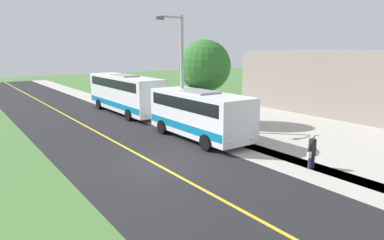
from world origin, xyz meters
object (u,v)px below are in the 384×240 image
(commercial_building, at_px, (372,83))
(pedestrian_with_bags, at_px, (312,151))
(transit_bus_rear, at_px, (125,92))
(shuttle_bus_front, at_px, (199,112))
(tree_curbside, at_px, (205,66))
(street_light_pole, at_px, (180,68))

(commercial_building, bearing_deg, pedestrian_with_bags, 20.29)
(transit_bus_rear, bearing_deg, pedestrian_with_bags, 93.55)
(transit_bus_rear, height_order, commercial_building, commercial_building)
(transit_bus_rear, xyz_separation_m, pedestrian_with_bags, (-1.10, 17.78, -0.93))
(shuttle_bus_front, height_order, tree_curbside, tree_curbside)
(pedestrian_with_bags, relative_size, street_light_pole, 0.21)
(transit_bus_rear, relative_size, tree_curbside, 1.69)
(transit_bus_rear, xyz_separation_m, tree_curbside, (-2.95, 7.22, 2.38))
(transit_bus_rear, relative_size, commercial_building, 0.49)
(pedestrian_with_bags, xyz_separation_m, commercial_building, (-15.85, -5.86, 1.73))
(transit_bus_rear, distance_m, pedestrian_with_bags, 17.84)
(shuttle_bus_front, height_order, pedestrian_with_bags, shuttle_bus_front)
(street_light_pole, bearing_deg, commercial_building, 166.34)
(street_light_pole, height_order, commercial_building, street_light_pole)
(shuttle_bus_front, height_order, transit_bus_rear, transit_bus_rear)
(pedestrian_with_bags, distance_m, tree_curbside, 11.22)
(street_light_pole, xyz_separation_m, commercial_building, (-16.53, 4.02, -1.56))
(pedestrian_with_bags, height_order, tree_curbside, tree_curbside)
(street_light_pole, xyz_separation_m, tree_curbside, (-2.53, -0.68, 0.02))
(street_light_pole, bearing_deg, pedestrian_with_bags, 93.96)
(transit_bus_rear, distance_m, street_light_pole, 8.26)
(tree_curbside, bearing_deg, transit_bus_rear, -67.78)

